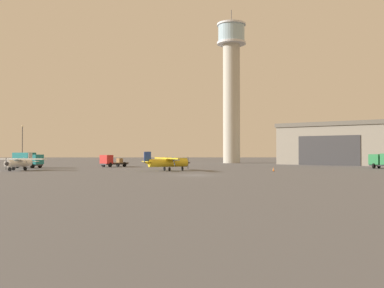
{
  "coord_description": "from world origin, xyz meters",
  "views": [
    {
      "loc": [
        -2.16,
        -58.24,
        3.08
      ],
      "look_at": [
        0.57,
        25.13,
        4.66
      ],
      "focal_mm": 40.72,
      "sensor_mm": 36.0,
      "label": 1
    }
  ],
  "objects_px": {
    "airplane_yellow": "(168,162)",
    "traffic_cone_near_left": "(273,169)",
    "control_tower": "(231,82)",
    "light_post_north": "(22,141)",
    "truck_flatbed_red": "(111,161)",
    "airplane_white": "(19,162)",
    "truck_box_teal": "(27,159)"
  },
  "relations": [
    {
      "from": "airplane_yellow",
      "to": "traffic_cone_near_left",
      "type": "height_order",
      "value": "airplane_yellow"
    },
    {
      "from": "control_tower",
      "to": "traffic_cone_near_left",
      "type": "distance_m",
      "value": 58.21
    },
    {
      "from": "control_tower",
      "to": "light_post_north",
      "type": "xyz_separation_m",
      "value": [
        -54.49,
        -12.32,
        -17.26
      ]
    },
    {
      "from": "traffic_cone_near_left",
      "to": "control_tower",
      "type": "bearing_deg",
      "value": 90.12
    },
    {
      "from": "truck_flatbed_red",
      "to": "light_post_north",
      "type": "distance_m",
      "value": 32.43
    },
    {
      "from": "light_post_north",
      "to": "truck_box_teal",
      "type": "bearing_deg",
      "value": -68.48
    },
    {
      "from": "control_tower",
      "to": "truck_box_teal",
      "type": "xyz_separation_m",
      "value": [
        -44.63,
        -37.32,
        -21.38
      ]
    },
    {
      "from": "airplane_white",
      "to": "truck_flatbed_red",
      "type": "height_order",
      "value": "airplane_white"
    },
    {
      "from": "control_tower",
      "to": "truck_flatbed_red",
      "type": "relative_size",
      "value": 7.29
    },
    {
      "from": "truck_flatbed_red",
      "to": "truck_box_teal",
      "type": "relative_size",
      "value": 0.96
    },
    {
      "from": "airplane_white",
      "to": "traffic_cone_near_left",
      "type": "height_order",
      "value": "airplane_white"
    },
    {
      "from": "truck_flatbed_red",
      "to": "light_post_north",
      "type": "xyz_separation_m",
      "value": [
        -25.27,
        19.81,
        4.58
      ]
    },
    {
      "from": "airplane_yellow",
      "to": "traffic_cone_near_left",
      "type": "bearing_deg",
      "value": -30.58
    },
    {
      "from": "truck_flatbed_red",
      "to": "truck_box_teal",
      "type": "xyz_separation_m",
      "value": [
        -15.41,
        -5.18,
        0.46
      ]
    },
    {
      "from": "airplane_yellow",
      "to": "light_post_north",
      "type": "xyz_separation_m",
      "value": [
        -37.5,
        38.85,
        4.32
      ]
    },
    {
      "from": "airplane_yellow",
      "to": "traffic_cone_near_left",
      "type": "relative_size",
      "value": 15.36
    },
    {
      "from": "truck_box_teal",
      "to": "traffic_cone_near_left",
      "type": "bearing_deg",
      "value": 4.21
    },
    {
      "from": "control_tower",
      "to": "airplane_yellow",
      "type": "xyz_separation_m",
      "value": [
        -16.99,
        -51.17,
        -21.58
      ]
    },
    {
      "from": "control_tower",
      "to": "airplane_white",
      "type": "bearing_deg",
      "value": -130.58
    },
    {
      "from": "control_tower",
      "to": "truck_box_teal",
      "type": "bearing_deg",
      "value": -140.1
    },
    {
      "from": "control_tower",
      "to": "traffic_cone_near_left",
      "type": "bearing_deg",
      "value": -89.88
    },
    {
      "from": "airplane_white",
      "to": "airplane_yellow",
      "type": "bearing_deg",
      "value": 99.4
    },
    {
      "from": "control_tower",
      "to": "airplane_yellow",
      "type": "relative_size",
      "value": 4.18
    },
    {
      "from": "light_post_north",
      "to": "traffic_cone_near_left",
      "type": "relative_size",
      "value": 14.51
    },
    {
      "from": "control_tower",
      "to": "traffic_cone_near_left",
      "type": "xyz_separation_m",
      "value": [
        0.11,
        -53.6,
        -22.72
      ]
    },
    {
      "from": "control_tower",
      "to": "airplane_yellow",
      "type": "bearing_deg",
      "value": -108.37
    },
    {
      "from": "airplane_yellow",
      "to": "truck_flatbed_red",
      "type": "bearing_deg",
      "value": 100.21
    },
    {
      "from": "airplane_yellow",
      "to": "truck_box_teal",
      "type": "bearing_deg",
      "value": 130.88
    },
    {
      "from": "control_tower",
      "to": "traffic_cone_near_left",
      "type": "relative_size",
      "value": 64.25
    },
    {
      "from": "truck_flatbed_red",
      "to": "traffic_cone_near_left",
      "type": "bearing_deg",
      "value": 96.12
    },
    {
      "from": "truck_flatbed_red",
      "to": "traffic_cone_near_left",
      "type": "distance_m",
      "value": 36.35
    },
    {
      "from": "airplane_white",
      "to": "light_post_north",
      "type": "relative_size",
      "value": 1.02
    }
  ]
}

